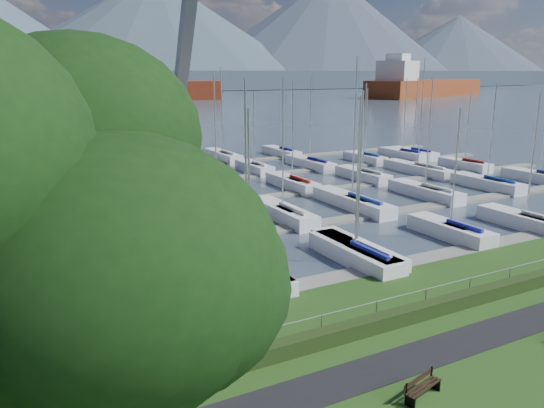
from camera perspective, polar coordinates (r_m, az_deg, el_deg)
path at (r=24.11m, az=17.64°, el=-14.68°), size 160.00×2.00×0.04m
water at (r=278.07m, az=-25.29°, el=10.31°), size 800.00×540.00×0.20m
hedge at (r=25.60m, az=13.49°, el=-11.78°), size 80.00×0.70×0.70m
fence at (r=25.52m, az=13.00°, el=-9.73°), size 80.00×0.04×0.04m
foothill at (r=347.77m, az=-26.12°, el=11.78°), size 900.00×80.00×12.00m
mountains at (r=424.11m, az=-26.19°, el=17.46°), size 1190.00×360.00×115.00m
docks at (r=47.56m, az=-7.98°, el=-0.15°), size 90.00×41.60×0.25m
bench_left at (r=20.68m, az=15.85°, el=-18.40°), size 1.85×0.84×0.85m
tree at (r=10.86m, az=-25.82°, el=0.45°), size 9.76×9.50×13.06m
crane at (r=44.36m, az=-9.44°, el=6.07°), size 4.92×13.41×22.35m
cargo_ship_mid at (r=239.60m, az=-18.10°, el=11.52°), size 93.65×44.98×21.50m
cargo_ship_east at (r=272.16m, az=16.00°, el=11.89°), size 91.47×49.62×21.50m
sailboat_fleet at (r=48.67m, az=-10.57°, el=6.77°), size 75.28×49.55×13.69m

